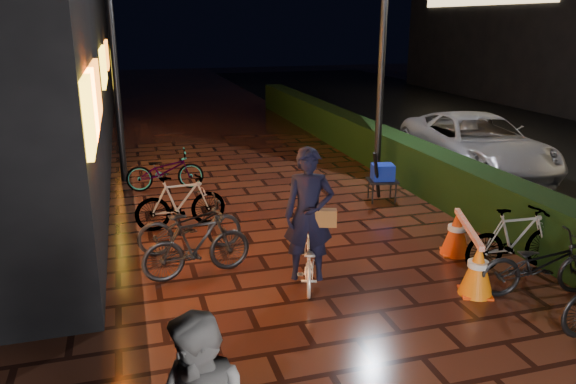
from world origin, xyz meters
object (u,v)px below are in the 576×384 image
object	(u,v)px
cyclist	(309,235)
traffic_barrier	(466,249)
van	(476,144)
cart_assembly	(382,174)

from	to	relation	value
cyclist	traffic_barrier	distance (m)	2.46
van	cyclist	world-z (taller)	cyclist
van	traffic_barrier	size ratio (longest dim) A/B	2.77
cart_assembly	cyclist	bearing A→B (deg)	-129.51
van	cyclist	bearing A→B (deg)	-133.35
cart_assembly	van	bearing A→B (deg)	25.09
cyclist	van	bearing A→B (deg)	38.82
van	cyclist	size ratio (longest dim) A/B	2.53
cyclist	traffic_barrier	size ratio (longest dim) A/B	1.10
cyclist	cart_assembly	bearing A→B (deg)	50.49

